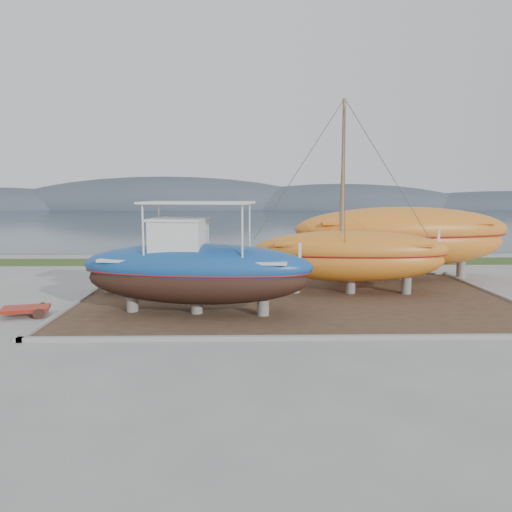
{
  "coord_description": "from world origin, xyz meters",
  "views": [
    {
      "loc": [
        -2.1,
        -17.25,
        4.61
      ],
      "look_at": [
        -1.65,
        4.0,
        1.89
      ],
      "focal_mm": 35.0,
      "sensor_mm": 36.0,
      "label": 1
    }
  ],
  "objects_px": {
    "white_dinghy": "(135,278)",
    "orange_sailboat": "(352,198)",
    "blue_caique": "(196,258)",
    "orange_bare_hull": "(402,244)",
    "red_trailer": "(26,312)"
  },
  "relations": [
    {
      "from": "white_dinghy",
      "to": "orange_sailboat",
      "type": "xyz_separation_m",
      "value": [
        9.76,
        -0.19,
        3.62
      ]
    },
    {
      "from": "white_dinghy",
      "to": "orange_sailboat",
      "type": "distance_m",
      "value": 10.41
    },
    {
      "from": "blue_caique",
      "to": "orange_bare_hull",
      "type": "relative_size",
      "value": 0.78
    },
    {
      "from": "orange_bare_hull",
      "to": "red_trailer",
      "type": "bearing_deg",
      "value": -159.09
    },
    {
      "from": "orange_bare_hull",
      "to": "red_trailer",
      "type": "distance_m",
      "value": 18.03
    },
    {
      "from": "white_dinghy",
      "to": "orange_bare_hull",
      "type": "distance_m",
      "value": 13.62
    },
    {
      "from": "white_dinghy",
      "to": "blue_caique",
      "type": "bearing_deg",
      "value": -36.75
    },
    {
      "from": "blue_caique",
      "to": "orange_bare_hull",
      "type": "xyz_separation_m",
      "value": [
        10.02,
        7.19,
        -0.26
      ]
    },
    {
      "from": "white_dinghy",
      "to": "orange_sailboat",
      "type": "height_order",
      "value": "orange_sailboat"
    },
    {
      "from": "blue_caique",
      "to": "red_trailer",
      "type": "xyz_separation_m",
      "value": [
        -6.38,
        -0.11,
        -1.99
      ]
    },
    {
      "from": "blue_caique",
      "to": "white_dinghy",
      "type": "distance_m",
      "value": 5.18
    },
    {
      "from": "blue_caique",
      "to": "white_dinghy",
      "type": "height_order",
      "value": "blue_caique"
    },
    {
      "from": "blue_caique",
      "to": "red_trailer",
      "type": "bearing_deg",
      "value": -170.95
    },
    {
      "from": "white_dinghy",
      "to": "red_trailer",
      "type": "height_order",
      "value": "white_dinghy"
    },
    {
      "from": "orange_bare_hull",
      "to": "red_trailer",
      "type": "xyz_separation_m",
      "value": [
        -16.39,
        -7.3,
        -1.73
      ]
    }
  ]
}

